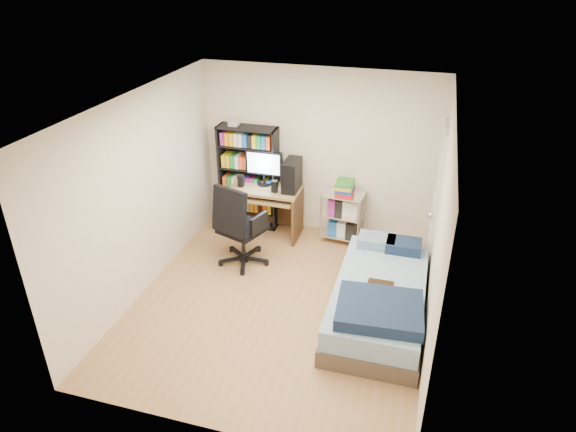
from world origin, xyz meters
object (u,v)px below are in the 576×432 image
(office_chair, at_px, (241,239))
(bed, at_px, (379,299))
(computer_desk, at_px, (273,192))
(media_shelf, at_px, (249,176))

(office_chair, xyz_separation_m, bed, (1.98, -0.66, -0.12))
(computer_desk, distance_m, office_chair, 1.01)
(computer_desk, xyz_separation_m, bed, (1.81, -1.61, -0.44))
(media_shelf, bearing_deg, computer_desk, -22.18)
(bed, bearing_deg, office_chair, 161.49)
(media_shelf, height_order, bed, media_shelf)
(office_chair, height_order, bed, office_chair)
(office_chair, distance_m, bed, 2.10)
(media_shelf, height_order, office_chair, media_shelf)
(computer_desk, bearing_deg, office_chair, -100.48)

